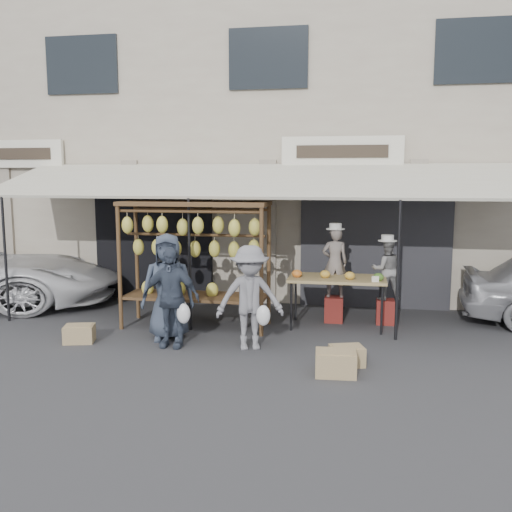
# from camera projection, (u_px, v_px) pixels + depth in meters

# --- Properties ---
(ground_plane) EXTENTS (90.00, 90.00, 0.00)m
(ground_plane) POSITION_uv_depth(u_px,v_px,m) (232.00, 353.00, 8.69)
(ground_plane) COLOR #2D2D30
(shophouse) EXTENTS (24.00, 6.15, 7.30)m
(shophouse) POSITION_uv_depth(u_px,v_px,m) (286.00, 137.00, 14.51)
(shophouse) COLOR #B5AC97
(shophouse) RESTS_ON ground_plane
(awning) EXTENTS (10.00, 2.35, 2.92)m
(awning) POSITION_uv_depth(u_px,v_px,m) (258.00, 181.00, 10.55)
(awning) COLOR beige
(awning) RESTS_ON ground_plane
(banana_rack) EXTENTS (2.60, 0.90, 2.24)m
(banana_rack) POSITION_uv_depth(u_px,v_px,m) (194.00, 240.00, 9.94)
(banana_rack) COLOR #48311C
(banana_rack) RESTS_ON ground_plane
(produce_table) EXTENTS (1.70, 0.90, 1.04)m
(produce_table) POSITION_uv_depth(u_px,v_px,m) (337.00, 280.00, 10.03)
(produce_table) COLOR tan
(produce_table) RESTS_ON ground_plane
(vendor_left) EXTENTS (0.50, 0.37, 1.28)m
(vendor_left) POSITION_uv_depth(u_px,v_px,m) (335.00, 262.00, 10.39)
(vendor_left) COLOR gray
(vendor_left) RESTS_ON stool_left
(vendor_right) EXTENTS (0.59, 0.49, 1.10)m
(vendor_right) POSITION_uv_depth(u_px,v_px,m) (387.00, 269.00, 10.26)
(vendor_right) COLOR gray
(vendor_right) RESTS_ON stool_right
(customer_left) EXTENTS (0.96, 0.73, 1.75)m
(customer_left) POSITION_uv_depth(u_px,v_px,m) (168.00, 287.00, 9.31)
(customer_left) COLOR #363F51
(customer_left) RESTS_ON ground_plane
(customer_mid) EXTENTS (0.94, 0.41, 1.58)m
(customer_mid) POSITION_uv_depth(u_px,v_px,m) (171.00, 297.00, 8.93)
(customer_mid) COLOR #3A4355
(customer_mid) RESTS_ON ground_plane
(customer_right) EXTENTS (1.18, 0.89, 1.62)m
(customer_right) POSITION_uv_depth(u_px,v_px,m) (250.00, 298.00, 8.80)
(customer_right) COLOR gray
(customer_right) RESTS_ON ground_plane
(stool_left) EXTENTS (0.40, 0.40, 0.47)m
(stool_left) POSITION_uv_depth(u_px,v_px,m) (334.00, 309.00, 10.51)
(stool_left) COLOR maroon
(stool_left) RESTS_ON ground_plane
(stool_right) EXTENTS (0.37, 0.37, 0.45)m
(stool_right) POSITION_uv_depth(u_px,v_px,m) (385.00, 312.00, 10.37)
(stool_right) COLOR maroon
(stool_right) RESTS_ON ground_plane
(crate_near_a) EXTENTS (0.57, 0.45, 0.33)m
(crate_near_a) POSITION_uv_depth(u_px,v_px,m) (336.00, 363.00, 7.71)
(crate_near_a) COLOR tan
(crate_near_a) RESTS_ON ground_plane
(crate_near_b) EXTENTS (0.54, 0.47, 0.28)m
(crate_near_b) POSITION_uv_depth(u_px,v_px,m) (347.00, 356.00, 8.11)
(crate_near_b) COLOR tan
(crate_near_b) RESTS_ON ground_plane
(crate_far) EXTENTS (0.54, 0.46, 0.28)m
(crate_far) POSITION_uv_depth(u_px,v_px,m) (79.00, 334.00, 9.23)
(crate_far) COLOR tan
(crate_far) RESTS_ON ground_plane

